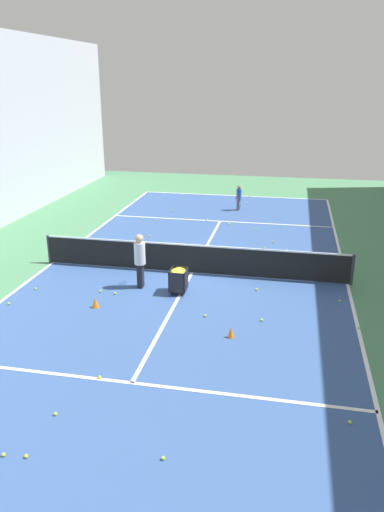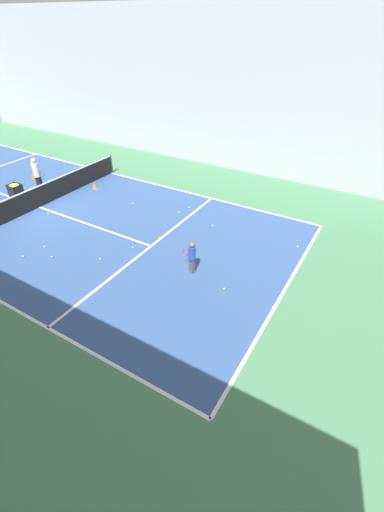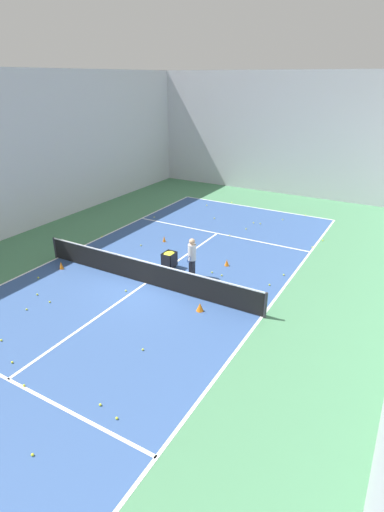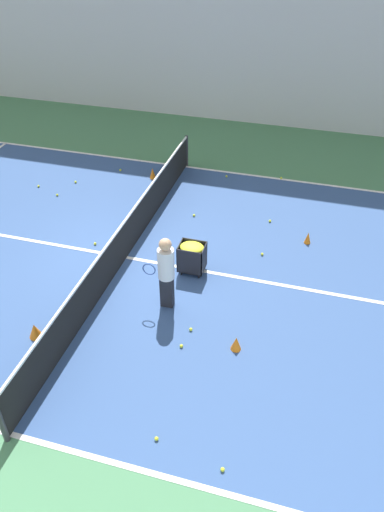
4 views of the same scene
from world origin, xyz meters
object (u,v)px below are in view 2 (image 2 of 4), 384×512
(training_cone_0, at_px, (95,186))
(coach_at_net, at_px, (37,172))
(ball_cart, at_px, (15,189))
(player_near_baseline, at_px, (192,255))
(tennis_net, at_px, (37,197))
(training_cone_1, at_px, (33,176))

(training_cone_0, bearing_deg, coach_at_net, 125.86)
(ball_cart, distance_m, training_cone_0, 3.78)
(player_near_baseline, relative_size, training_cone_0, 3.90)
(player_near_baseline, distance_m, ball_cart, 10.52)
(tennis_net, height_order, training_cone_0, tennis_net)
(tennis_net, height_order, training_cone_1, tennis_net)
(ball_cart, xyz_separation_m, training_cone_1, (2.10, 1.49, -0.39))
(player_near_baseline, bearing_deg, training_cone_0, -4.55)
(coach_at_net, relative_size, training_cone_1, 5.64)
(ball_cart, xyz_separation_m, training_cone_0, (2.87, -2.43, -0.38))
(tennis_net, distance_m, player_near_baseline, 8.84)
(player_near_baseline, bearing_deg, coach_at_net, 8.55)
(training_cone_1, bearing_deg, tennis_net, -124.46)
(player_near_baseline, relative_size, ball_cart, 1.61)
(training_cone_0, bearing_deg, player_near_baseline, -113.70)
(player_near_baseline, height_order, ball_cart, player_near_baseline)
(tennis_net, distance_m, coach_at_net, 2.06)
(ball_cart, relative_size, training_cone_0, 2.43)
(coach_at_net, distance_m, ball_cart, 1.35)
(player_near_baseline, xyz_separation_m, coach_at_net, (1.93, 10.30, 0.28))
(player_near_baseline, relative_size, training_cone_1, 4.06)
(coach_at_net, xyz_separation_m, training_cone_1, (0.84, 1.68, -0.83))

